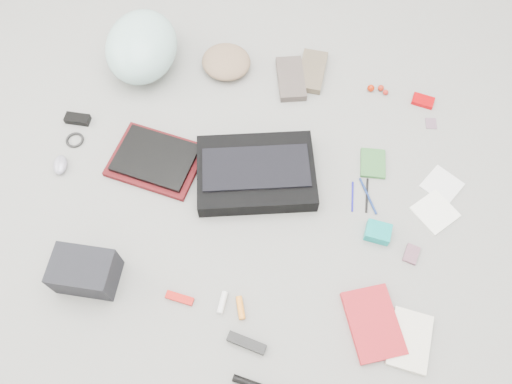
# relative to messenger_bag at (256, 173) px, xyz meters

# --- Properties ---
(ground_plane) EXTENTS (4.00, 4.00, 0.00)m
(ground_plane) POSITION_rel_messenger_bag_xyz_m (0.01, -0.09, -0.04)
(ground_plane) COLOR gray
(messenger_bag) EXTENTS (0.49, 0.38, 0.07)m
(messenger_bag) POSITION_rel_messenger_bag_xyz_m (0.00, 0.00, 0.00)
(messenger_bag) COLOR black
(messenger_bag) RESTS_ON ground_plane
(bag_flap) EXTENTS (0.42, 0.25, 0.01)m
(bag_flap) POSITION_rel_messenger_bag_xyz_m (0.00, -0.00, 0.04)
(bag_flap) COLOR black
(bag_flap) RESTS_ON messenger_bag
(laptop_sleeve) EXTENTS (0.38, 0.32, 0.02)m
(laptop_sleeve) POSITION_rel_messenger_bag_xyz_m (-0.39, 0.02, -0.02)
(laptop_sleeve) COLOR #530F12
(laptop_sleeve) RESTS_ON ground_plane
(laptop) EXTENTS (0.33, 0.27, 0.02)m
(laptop) POSITION_rel_messenger_bag_xyz_m (-0.39, 0.02, -0.00)
(laptop) COLOR black
(laptop) RESTS_ON laptop_sleeve
(bike_helmet) EXTENTS (0.29, 0.37, 0.22)m
(bike_helmet) POSITION_rel_messenger_bag_xyz_m (-0.54, 0.50, 0.07)
(bike_helmet) COLOR #A9DBD5
(bike_helmet) RESTS_ON ground_plane
(beanie) EXTENTS (0.26, 0.26, 0.07)m
(beanie) POSITION_rel_messenger_bag_xyz_m (-0.19, 0.52, 0.00)
(beanie) COLOR #876A51
(beanie) RESTS_ON ground_plane
(mitten_left) EXTENTS (0.15, 0.23, 0.03)m
(mitten_left) POSITION_rel_messenger_bag_xyz_m (0.09, 0.48, -0.02)
(mitten_left) COLOR #514641
(mitten_left) RESTS_ON ground_plane
(mitten_right) EXTENTS (0.13, 0.22, 0.03)m
(mitten_right) POSITION_rel_messenger_bag_xyz_m (0.18, 0.53, -0.02)
(mitten_right) COLOR brown
(mitten_right) RESTS_ON ground_plane
(power_brick) EXTENTS (0.10, 0.05, 0.03)m
(power_brick) POSITION_rel_messenger_bag_xyz_m (-0.75, 0.18, -0.02)
(power_brick) COLOR black
(power_brick) RESTS_ON ground_plane
(cable_coil) EXTENTS (0.08, 0.08, 0.01)m
(cable_coil) POSITION_rel_messenger_bag_xyz_m (-0.74, 0.08, -0.03)
(cable_coil) COLOR black
(cable_coil) RESTS_ON ground_plane
(mouse) EXTENTS (0.07, 0.09, 0.03)m
(mouse) POSITION_rel_messenger_bag_xyz_m (-0.76, -0.04, -0.02)
(mouse) COLOR #8F8C9F
(mouse) RESTS_ON ground_plane
(camera_bag) EXTENTS (0.21, 0.15, 0.13)m
(camera_bag) POSITION_rel_messenger_bag_xyz_m (-0.52, -0.46, 0.03)
(camera_bag) COLOR black
(camera_bag) RESTS_ON ground_plane
(multitool) EXTENTS (0.10, 0.04, 0.02)m
(multitool) POSITION_rel_messenger_bag_xyz_m (-0.20, -0.50, -0.03)
(multitool) COLOR #B8110B
(multitool) RESTS_ON ground_plane
(toiletry_tube_white) EXTENTS (0.03, 0.08, 0.02)m
(toiletry_tube_white) POSITION_rel_messenger_bag_xyz_m (-0.06, -0.50, -0.03)
(toiletry_tube_white) COLOR silver
(toiletry_tube_white) RESTS_ON ground_plane
(toiletry_tube_orange) EXTENTS (0.04, 0.08, 0.02)m
(toiletry_tube_orange) POSITION_rel_messenger_bag_xyz_m (0.01, -0.51, -0.03)
(toiletry_tube_orange) COLOR orange
(toiletry_tube_orange) RESTS_ON ground_plane
(u_lock) EXTENTS (0.13, 0.06, 0.03)m
(u_lock) POSITION_rel_messenger_bag_xyz_m (0.04, -0.62, -0.02)
(u_lock) COLOR black
(u_lock) RESTS_ON ground_plane
(book_red) EXTENTS (0.23, 0.28, 0.02)m
(book_red) POSITION_rel_messenger_bag_xyz_m (0.45, -0.51, -0.02)
(book_red) COLOR red
(book_red) RESTS_ON ground_plane
(book_white) EXTENTS (0.16, 0.21, 0.02)m
(book_white) POSITION_rel_messenger_bag_xyz_m (0.57, -0.55, -0.03)
(book_white) COLOR beige
(book_white) RESTS_ON ground_plane
(notepad) EXTENTS (0.10, 0.13, 0.01)m
(notepad) POSITION_rel_messenger_bag_xyz_m (0.44, 0.11, -0.03)
(notepad) COLOR #30642F
(notepad) RESTS_ON ground_plane
(pen_blue) EXTENTS (0.01, 0.12, 0.01)m
(pen_blue) POSITION_rel_messenger_bag_xyz_m (0.37, -0.04, -0.03)
(pen_blue) COLOR #141193
(pen_blue) RESTS_ON ground_plane
(pen_black) EXTENTS (0.01, 0.14, 0.01)m
(pen_black) POSITION_rel_messenger_bag_xyz_m (0.42, -0.03, -0.03)
(pen_black) COLOR black
(pen_black) RESTS_ON ground_plane
(pen_navy) EXTENTS (0.07, 0.15, 0.01)m
(pen_navy) POSITION_rel_messenger_bag_xyz_m (0.43, -0.03, -0.03)
(pen_navy) COLOR navy
(pen_navy) RESTS_ON ground_plane
(accordion_wallet) EXTENTS (0.10, 0.08, 0.04)m
(accordion_wallet) POSITION_rel_messenger_bag_xyz_m (0.46, -0.18, -0.01)
(accordion_wallet) COLOR #06928D
(accordion_wallet) RESTS_ON ground_plane
(card_deck) EXTENTS (0.07, 0.08, 0.01)m
(card_deck) POSITION_rel_messenger_bag_xyz_m (0.58, -0.24, -0.03)
(card_deck) COLOR #7C5060
(card_deck) RESTS_ON ground_plane
(napkin_top) EXTENTS (0.17, 0.17, 0.01)m
(napkin_top) POSITION_rel_messenger_bag_xyz_m (0.71, 0.05, -0.03)
(napkin_top) COLOR silver
(napkin_top) RESTS_ON ground_plane
(napkin_bottom) EXTENTS (0.19, 0.19, 0.01)m
(napkin_bottom) POSITION_rel_messenger_bag_xyz_m (0.67, -0.07, -0.03)
(napkin_bottom) COLOR white
(napkin_bottom) RESTS_ON ground_plane
(lollipop_a) EXTENTS (0.04, 0.04, 0.03)m
(lollipop_a) POSITION_rel_messenger_bag_xyz_m (0.43, 0.47, -0.02)
(lollipop_a) COLOR #A71C02
(lollipop_a) RESTS_ON ground_plane
(lollipop_b) EXTENTS (0.03, 0.03, 0.03)m
(lollipop_b) POSITION_rel_messenger_bag_xyz_m (0.47, 0.48, -0.02)
(lollipop_b) COLOR #9D200F
(lollipop_b) RESTS_ON ground_plane
(lollipop_c) EXTENTS (0.03, 0.03, 0.02)m
(lollipop_c) POSITION_rel_messenger_bag_xyz_m (0.49, 0.46, -0.03)
(lollipop_c) COLOR maroon
(lollipop_c) RESTS_ON ground_plane
(altoids_tin) EXTENTS (0.10, 0.07, 0.02)m
(altoids_tin) POSITION_rel_messenger_bag_xyz_m (0.64, 0.44, -0.03)
(altoids_tin) COLOR #AD0409
(altoids_tin) RESTS_ON ground_plane
(stamp_sheet) EXTENTS (0.05, 0.05, 0.00)m
(stamp_sheet) POSITION_rel_messenger_bag_xyz_m (0.68, 0.33, -0.03)
(stamp_sheet) COLOR slate
(stamp_sheet) RESTS_ON ground_plane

